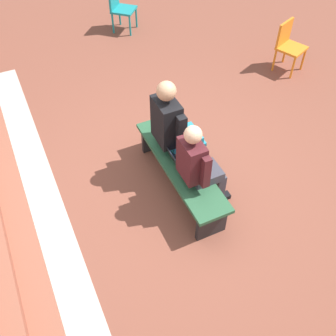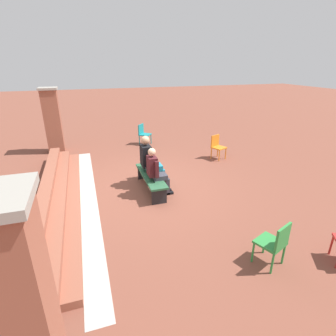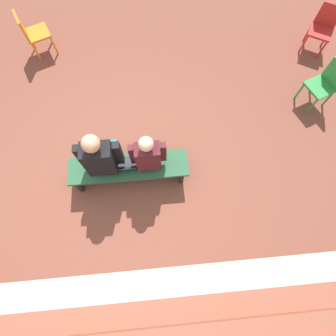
% 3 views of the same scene
% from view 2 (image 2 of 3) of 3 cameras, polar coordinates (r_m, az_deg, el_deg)
% --- Properties ---
extents(ground_plane, '(60.00, 60.00, 0.00)m').
position_cam_2_polar(ground_plane, '(7.30, -4.92, -4.33)').
color(ground_plane, brown).
extents(concrete_strip, '(7.38, 0.40, 0.01)m').
position_cam_2_polar(concrete_strip, '(7.02, -16.91, -6.37)').
color(concrete_strip, '#B7B2A8').
rests_on(concrete_strip, ground).
extents(brick_steps, '(6.58, 0.90, 0.45)m').
position_cam_2_polar(brick_steps, '(7.00, -23.21, -5.81)').
color(brick_steps, '#93513D').
rests_on(brick_steps, ground).
extents(brick_pillar_left_of_steps, '(0.64, 0.64, 2.40)m').
position_cam_2_polar(brick_pillar_left_of_steps, '(2.88, -29.82, -26.44)').
color(brick_pillar_left_of_steps, '#93513D').
rests_on(brick_pillar_left_of_steps, ground).
extents(brick_pillar_right_of_steps, '(0.64, 0.64, 2.40)m').
position_cam_2_polar(brick_pillar_right_of_steps, '(10.81, -23.79, 9.45)').
color(brick_pillar_right_of_steps, '#93513D').
rests_on(brick_pillar_right_of_steps, ground).
extents(bench, '(1.80, 0.44, 0.45)m').
position_cam_2_polar(bench, '(7.04, -3.77, -2.13)').
color(bench, '#285638').
rests_on(bench, ground).
extents(person_student, '(0.51, 0.64, 1.29)m').
position_cam_2_polar(person_student, '(6.63, -2.61, -0.47)').
color(person_student, '#383842').
rests_on(person_student, ground).
extents(person_adult, '(0.59, 0.75, 1.43)m').
position_cam_2_polar(person_adult, '(7.19, -3.94, 1.83)').
color(person_adult, teal).
rests_on(person_adult, ground).
extents(laptop, '(0.32, 0.29, 0.21)m').
position_cam_2_polar(laptop, '(6.99, -3.94, -0.99)').
color(laptop, black).
rests_on(laptop, bench).
extents(plastic_chair_foreground, '(0.55, 0.55, 0.84)m').
position_cam_2_polar(plastic_chair_foreground, '(4.82, 22.24, -14.66)').
color(plastic_chair_foreground, '#2D893D').
rests_on(plastic_chair_foreground, ground).
extents(plastic_chair_near_bench_left, '(0.55, 0.55, 0.84)m').
position_cam_2_polar(plastic_chair_near_bench_left, '(9.50, 10.67, 4.85)').
color(plastic_chair_near_bench_left, orange).
rests_on(plastic_chair_near_bench_left, ground).
extents(plastic_chair_far_right, '(0.59, 0.59, 0.84)m').
position_cam_2_polar(plastic_chair_far_right, '(11.09, -5.38, 7.61)').
color(plastic_chair_far_right, teal).
rests_on(plastic_chair_far_right, ground).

